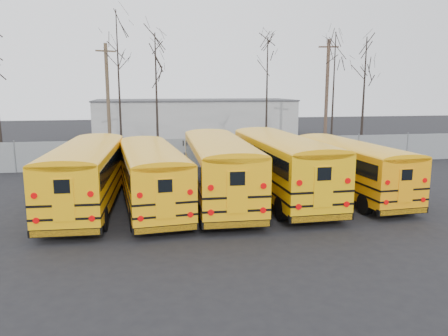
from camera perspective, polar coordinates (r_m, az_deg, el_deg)
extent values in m
plane|color=black|center=(19.12, 0.95, -6.20)|extent=(120.00, 120.00, 0.00)
cube|color=gray|center=(30.51, -3.38, 2.02)|extent=(40.00, 0.04, 2.00)
cube|color=#B6B6B1|center=(50.39, -3.83, 6.51)|extent=(22.00, 8.00, 4.00)
cylinder|color=black|center=(18.03, -22.61, -6.42)|extent=(0.32, 1.00, 0.99)
cylinder|color=black|center=(17.58, -15.51, -6.41)|extent=(0.32, 1.00, 0.99)
cylinder|color=black|center=(25.91, -17.98, -1.14)|extent=(0.32, 1.00, 0.99)
cylinder|color=black|center=(25.60, -13.05, -1.03)|extent=(0.32, 1.00, 0.99)
cube|color=#F6AA0B|center=(20.57, -17.57, -0.74)|extent=(2.87, 9.30, 2.33)
cube|color=#F6AA0B|center=(25.98, -15.48, 0.14)|extent=(2.30, 1.78, 0.99)
cube|color=black|center=(20.29, -17.74, 0.59)|extent=(2.87, 8.31, 0.69)
cube|color=black|center=(21.53, -17.09, -2.18)|extent=(2.97, 11.00, 0.09)
cube|color=black|center=(21.43, -17.16, -0.89)|extent=(2.97, 11.00, 0.09)
cube|color=black|center=(16.59, -19.96, -7.87)|extent=(2.54, 0.33, 0.28)
cube|color=black|center=(26.85, -15.20, -0.70)|extent=(2.38, 0.30, 0.26)
cube|color=#F6AA0B|center=(16.16, -20.30, -3.98)|extent=(0.74, 0.07, 1.53)
cylinder|color=#B20505|center=(16.56, -23.35, -6.34)|extent=(0.22, 0.05, 0.22)
cylinder|color=#B20505|center=(16.15, -16.88, -6.34)|extent=(0.22, 0.05, 0.22)
cylinder|color=#B20505|center=(16.34, -23.57, -3.34)|extent=(0.22, 0.05, 0.22)
cylinder|color=#B20505|center=(15.92, -17.05, -3.27)|extent=(0.22, 0.05, 0.22)
cylinder|color=black|center=(17.26, -11.75, -6.63)|extent=(0.36, 0.97, 0.95)
cylinder|color=black|center=(17.52, -4.71, -6.18)|extent=(0.36, 0.97, 0.95)
cylinder|color=black|center=(24.98, -13.06, -1.36)|extent=(0.36, 0.97, 0.95)
cylinder|color=black|center=(25.16, -8.19, -1.11)|extent=(0.36, 0.97, 0.95)
cube|color=#FFAA0B|center=(20.06, -9.45, -0.87)|extent=(3.21, 9.00, 2.23)
cube|color=#FFAA0B|center=(25.28, -10.72, -0.04)|extent=(2.28, 1.81, 0.95)
cube|color=black|center=(19.78, -9.43, 0.44)|extent=(3.16, 8.06, 0.66)
cube|color=black|center=(20.99, -9.64, -2.29)|extent=(3.40, 10.63, 0.09)
cube|color=black|center=(20.89, -9.68, -1.02)|extent=(3.40, 10.63, 0.09)
cube|color=black|center=(16.21, -7.61, -7.81)|extent=(2.44, 0.44, 0.27)
cube|color=black|center=(26.12, -10.83, -0.87)|extent=(2.28, 0.41, 0.25)
cube|color=#FFAA0B|center=(15.79, -7.66, -4.00)|extent=(0.71, 0.11, 1.47)
cylinder|color=#B20505|center=(15.87, -10.84, -6.52)|extent=(0.21, 0.06, 0.21)
cylinder|color=#B20505|center=(16.10, -4.40, -6.10)|extent=(0.21, 0.06, 0.21)
cylinder|color=#B20505|center=(15.64, -10.94, -3.53)|extent=(0.21, 0.06, 0.21)
cylinder|color=#B20505|center=(15.88, -4.45, -3.15)|extent=(0.21, 0.06, 0.21)
cylinder|color=black|center=(17.56, -2.89, -5.97)|extent=(0.32, 1.04, 1.03)
cylinder|color=black|center=(17.93, 4.58, -5.65)|extent=(0.32, 1.04, 1.03)
cylinder|color=black|center=(25.97, -4.80, -0.58)|extent=(0.32, 1.04, 1.03)
cylinder|color=black|center=(26.22, 0.30, -0.44)|extent=(0.32, 1.04, 1.03)
cube|color=#FDAA0B|center=(20.66, -0.63, 0.00)|extent=(2.84, 9.67, 2.43)
cube|color=#FDAA0B|center=(26.33, -2.33, 0.74)|extent=(2.37, 1.82, 1.03)
cube|color=black|center=(20.36, -0.55, 1.40)|extent=(2.86, 8.64, 0.72)
cube|color=black|center=(21.66, -0.95, -1.52)|extent=(2.92, 11.44, 0.09)
cube|color=black|center=(21.56, -0.95, -0.18)|extent=(2.92, 11.44, 0.09)
cube|color=black|center=(16.46, 1.65, -7.29)|extent=(2.65, 0.30, 0.29)
cube|color=black|center=(27.24, -2.51, -0.14)|extent=(2.48, 0.27, 0.27)
cube|color=#FDAA0B|center=(16.02, 1.75, -3.19)|extent=(0.77, 0.06, 1.60)
cylinder|color=#B20505|center=(16.05, -1.72, -5.83)|extent=(0.23, 0.05, 0.23)
cylinder|color=#B20505|center=(16.39, 5.13, -5.52)|extent=(0.23, 0.05, 0.23)
cylinder|color=#B20505|center=(15.82, -1.74, -2.60)|extent=(0.23, 0.05, 0.23)
cylinder|color=#B20505|center=(16.16, 5.19, -2.35)|extent=(0.23, 0.05, 0.23)
cylinder|color=black|center=(18.39, 7.49, -5.28)|extent=(0.31, 1.05, 1.04)
cylinder|color=black|center=(19.26, 14.17, -4.79)|extent=(0.31, 1.05, 1.04)
cylinder|color=black|center=(26.60, 1.47, -0.27)|extent=(0.31, 1.05, 1.04)
cylinder|color=black|center=(27.21, 6.31, -0.09)|extent=(0.31, 1.05, 1.04)
cube|color=#F5AF0B|center=(21.61, 7.67, 0.42)|extent=(2.79, 9.74, 2.45)
cube|color=#F5AF0B|center=(27.14, 3.73, 1.04)|extent=(2.38, 1.82, 1.04)
cube|color=black|center=(21.33, 7.88, 1.77)|extent=(2.81, 8.70, 0.73)
cube|color=black|center=(22.58, 6.90, -1.08)|extent=(2.86, 11.53, 0.09)
cube|color=black|center=(22.48, 6.92, 0.22)|extent=(2.86, 11.53, 0.09)
cube|color=black|center=(17.61, 12.56, -6.33)|extent=(2.67, 0.28, 0.29)
cube|color=black|center=(28.03, 3.28, 0.16)|extent=(2.50, 0.26, 0.27)
cube|color=#F5AF0B|center=(17.19, 12.88, -2.45)|extent=(0.78, 0.06, 1.61)
cylinder|color=#B20505|center=(16.99, 9.73, -5.03)|extent=(0.23, 0.05, 0.23)
cylinder|color=#B20505|center=(17.78, 15.72, -4.58)|extent=(0.23, 0.05, 0.23)
cylinder|color=#B20505|center=(16.76, 9.83, -1.94)|extent=(0.23, 0.05, 0.23)
cylinder|color=#B20505|center=(17.56, 15.87, -1.62)|extent=(0.23, 0.05, 0.23)
cylinder|color=black|center=(20.09, 17.88, -4.52)|extent=(0.32, 0.93, 0.92)
cylinder|color=black|center=(21.24, 22.68, -4.03)|extent=(0.32, 0.93, 0.92)
cylinder|color=black|center=(26.79, 9.25, -0.46)|extent=(0.32, 0.93, 0.92)
cylinder|color=black|center=(27.66, 13.22, -0.26)|extent=(0.32, 0.93, 0.92)
cube|color=orange|center=(22.89, 16.36, 0.13)|extent=(2.85, 8.68, 2.16)
cube|color=orange|center=(27.41, 11.01, 0.71)|extent=(2.17, 1.69, 0.92)
cube|color=black|center=(22.65, 16.65, 1.25)|extent=(2.82, 7.77, 0.64)
cube|color=black|center=(23.68, 15.33, -1.12)|extent=(2.98, 10.27, 0.08)
cube|color=black|center=(23.59, 15.38, -0.03)|extent=(2.98, 10.27, 0.08)
cube|color=black|center=(19.72, 22.28, -5.23)|extent=(2.36, 0.35, 0.26)
cube|color=black|center=(28.16, 10.35, -0.06)|extent=(2.21, 0.33, 0.24)
cube|color=orange|center=(19.39, 22.68, -2.16)|extent=(0.69, 0.08, 1.43)
cylinder|color=#B20505|center=(19.02, 20.43, -4.23)|extent=(0.20, 0.05, 0.20)
cylinder|color=#B20505|center=(20.05, 24.58, -3.79)|extent=(0.20, 0.05, 0.20)
cylinder|color=#B20505|center=(18.84, 20.59, -1.79)|extent=(0.20, 0.05, 0.20)
cylinder|color=#B20505|center=(19.87, 24.76, -1.48)|extent=(0.20, 0.05, 0.20)
cylinder|color=brown|center=(35.19, -14.89, 8.36)|extent=(0.27, 0.27, 8.77)
cube|color=brown|center=(35.28, -15.19, 14.53)|extent=(1.49, 0.69, 0.12)
cylinder|color=#4C382B|center=(38.94, 13.25, 9.11)|extent=(0.29, 0.29, 9.47)
cube|color=#4C382B|center=(39.07, 13.51, 15.14)|extent=(1.67, 0.46, 0.13)
cone|color=black|center=(33.94, -13.54, 10.25)|extent=(0.26, 0.26, 11.03)
cone|color=black|center=(31.62, -8.79, 8.77)|extent=(0.26, 0.26, 9.20)
cone|color=black|center=(34.26, 5.60, 8.99)|extent=(0.26, 0.26, 9.24)
cone|color=black|center=(35.35, 14.06, 9.10)|extent=(0.26, 0.26, 9.63)
cone|color=black|center=(40.04, 17.78, 9.09)|extent=(0.26, 0.26, 9.69)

